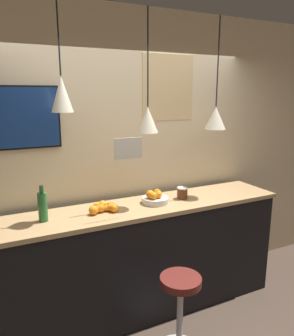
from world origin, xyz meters
TOP-DOWN VIEW (x-y plane):
  - back_wall at (0.00, 1.09)m, footprint 8.00×0.06m
  - service_counter at (0.00, 0.70)m, footprint 2.70×0.56m
  - bar_stool at (-0.03, 0.04)m, footprint 0.44×0.44m
  - fruit_bowl at (0.09, 0.71)m, footprint 0.25×0.25m
  - orange_pile at (-0.43, 0.71)m, footprint 0.26×0.18m
  - juice_bottle at (-0.93, 0.71)m, footprint 0.07×0.07m
  - spread_jar at (0.39, 0.71)m, footprint 0.10×0.10m
  - pendant_lamp_left at (-0.73, 0.69)m, footprint 0.17×0.17m
  - pendant_lamp_middle at (0.00, 0.69)m, footprint 0.18×0.18m
  - pendant_lamp_right at (0.73, 0.69)m, footprint 0.20×0.20m
  - mounted_tv at (-1.05, 1.04)m, footprint 0.73×0.04m
  - hanging_menu_board at (-0.26, 0.50)m, footprint 0.24×0.01m
  - wall_poster at (0.41, 1.06)m, footprint 0.57×0.01m

SIDE VIEW (x-z plane):
  - bar_stool at x=-0.03m, z-range 0.07..0.79m
  - service_counter at x=0.00m, z-range 0.00..1.10m
  - orange_pile at x=-0.43m, z-range 1.09..1.18m
  - fruit_bowl at x=0.09m, z-range 1.08..1.21m
  - spread_jar at x=0.39m, z-range 1.10..1.21m
  - juice_bottle at x=-0.93m, z-range 1.07..1.37m
  - back_wall at x=0.00m, z-range 0.00..2.90m
  - hanging_menu_board at x=-0.26m, z-range 1.59..1.76m
  - pendant_lamp_right at x=0.73m, z-range 1.36..2.40m
  - pendant_lamp_middle at x=0.00m, z-range 1.37..2.40m
  - mounted_tv at x=-1.05m, z-range 1.64..2.17m
  - pendant_lamp_left at x=-0.73m, z-range 1.69..2.52m
  - wall_poster at x=0.41m, z-range 1.84..2.49m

